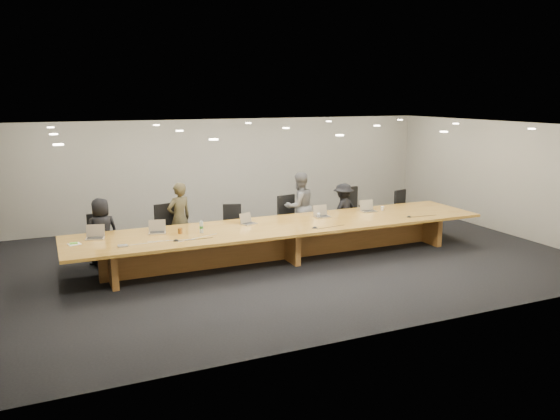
{
  "coord_description": "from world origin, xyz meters",
  "views": [
    {
      "loc": [
        -4.62,
        -10.24,
        3.43
      ],
      "look_at": [
        0.0,
        0.3,
        1.0
      ],
      "focal_mm": 35.0,
      "sensor_mm": 36.0,
      "label": 1
    }
  ],
  "objects_px": {
    "mic_left": "(176,240)",
    "mic_center": "(315,227)",
    "chair_far_right": "(406,209)",
    "person_c": "(299,206)",
    "amber_mug": "(180,231)",
    "chair_mid_left": "(232,226)",
    "person_b": "(179,219)",
    "person_d": "(343,210)",
    "laptop_b": "(157,227)",
    "laptop_c": "(249,219)",
    "chair_right": "(354,211)",
    "laptop_a": "(95,232)",
    "paper_cup_near": "(319,215)",
    "paper_cup_far": "(382,208)",
    "chair_mid_right": "(291,219)",
    "laptop_d": "(323,211)",
    "av_box": "(123,246)",
    "conference_table": "(286,235)",
    "chair_left": "(170,230)",
    "chair_far_left": "(100,238)",
    "person_a": "(102,231)",
    "mic_right": "(409,216)",
    "laptop_e": "(369,206)",
    "water_bottle": "(201,227)"
  },
  "relations": [
    {
      "from": "chair_mid_left",
      "to": "chair_mid_right",
      "type": "bearing_deg",
      "value": 16.39
    },
    {
      "from": "mic_left",
      "to": "mic_center",
      "type": "distance_m",
      "value": 2.85
    },
    {
      "from": "laptop_b",
      "to": "amber_mug",
      "type": "height_order",
      "value": "laptop_b"
    },
    {
      "from": "amber_mug",
      "to": "chair_right",
      "type": "bearing_deg",
      "value": 13.02
    },
    {
      "from": "laptop_d",
      "to": "laptop_c",
      "type": "bearing_deg",
      "value": 178.11
    },
    {
      "from": "laptop_b",
      "to": "laptop_c",
      "type": "xyz_separation_m",
      "value": [
        1.94,
        -0.01,
        -0.01
      ]
    },
    {
      "from": "chair_far_left",
      "to": "amber_mug",
      "type": "relative_size",
      "value": 9.44
    },
    {
      "from": "chair_left",
      "to": "person_c",
      "type": "xyz_separation_m",
      "value": [
        3.14,
        0.09,
        0.25
      ]
    },
    {
      "from": "person_b",
      "to": "laptop_e",
      "type": "distance_m",
      "value": 4.38
    },
    {
      "from": "chair_mid_right",
      "to": "chair_right",
      "type": "distance_m",
      "value": 1.74
    },
    {
      "from": "mic_center",
      "to": "person_c",
      "type": "bearing_deg",
      "value": 74.01
    },
    {
      "from": "chair_mid_left",
      "to": "person_b",
      "type": "distance_m",
      "value": 1.24
    },
    {
      "from": "chair_far_right",
      "to": "person_c",
      "type": "bearing_deg",
      "value": 161.93
    },
    {
      "from": "chair_right",
      "to": "laptop_a",
      "type": "xyz_separation_m",
      "value": [
        -6.24,
        -0.84,
        0.28
      ]
    },
    {
      "from": "person_a",
      "to": "amber_mug",
      "type": "relative_size",
      "value": 12.85
    },
    {
      "from": "av_box",
      "to": "laptop_d",
      "type": "bearing_deg",
      "value": 6.83
    },
    {
      "from": "laptop_c",
      "to": "amber_mug",
      "type": "relative_size",
      "value": 2.8
    },
    {
      "from": "chair_far_left",
      "to": "laptop_b",
      "type": "distance_m",
      "value": 1.47
    },
    {
      "from": "chair_far_left",
      "to": "chair_mid_left",
      "type": "distance_m",
      "value": 2.87
    },
    {
      "from": "chair_mid_left",
      "to": "av_box",
      "type": "xyz_separation_m",
      "value": [
        -2.64,
        -1.65,
        0.26
      ]
    },
    {
      "from": "paper_cup_far",
      "to": "person_c",
      "type": "bearing_deg",
      "value": 153.05
    },
    {
      "from": "laptop_d",
      "to": "paper_cup_far",
      "type": "distance_m",
      "value": 1.66
    },
    {
      "from": "laptop_a",
      "to": "av_box",
      "type": "xyz_separation_m",
      "value": [
        0.41,
        -0.76,
        -0.12
      ]
    },
    {
      "from": "conference_table",
      "to": "person_a",
      "type": "bearing_deg",
      "value": 162.31
    },
    {
      "from": "chair_mid_right",
      "to": "person_d",
      "type": "relative_size",
      "value": 0.85
    },
    {
      "from": "conference_table",
      "to": "mic_center",
      "type": "height_order",
      "value": "mic_center"
    },
    {
      "from": "mic_left",
      "to": "mic_right",
      "type": "height_order",
      "value": "mic_left"
    },
    {
      "from": "chair_mid_left",
      "to": "chair_far_right",
      "type": "distance_m",
      "value": 4.76
    },
    {
      "from": "amber_mug",
      "to": "mic_center",
      "type": "relative_size",
      "value": 0.86
    },
    {
      "from": "person_d",
      "to": "mic_center",
      "type": "relative_size",
      "value": 10.56
    },
    {
      "from": "laptop_d",
      "to": "mic_left",
      "type": "distance_m",
      "value": 3.55
    },
    {
      "from": "person_d",
      "to": "laptop_b",
      "type": "distance_m",
      "value": 4.78
    },
    {
      "from": "chair_far_left",
      "to": "person_a",
      "type": "distance_m",
      "value": 0.26
    },
    {
      "from": "mic_left",
      "to": "mic_center",
      "type": "xyz_separation_m",
      "value": [
        2.85,
        -0.15,
        0.0
      ]
    },
    {
      "from": "conference_table",
      "to": "chair_right",
      "type": "distance_m",
      "value": 2.7
    },
    {
      "from": "mic_right",
      "to": "person_b",
      "type": "bearing_deg",
      "value": 160.15
    },
    {
      "from": "paper_cup_near",
      "to": "mic_center",
      "type": "bearing_deg",
      "value": -121.89
    },
    {
      "from": "chair_far_left",
      "to": "chair_far_right",
      "type": "bearing_deg",
      "value": -6.76
    },
    {
      "from": "chair_far_right",
      "to": "av_box",
      "type": "height_order",
      "value": "chair_far_right"
    },
    {
      "from": "chair_right",
      "to": "person_c",
      "type": "distance_m",
      "value": 1.51
    },
    {
      "from": "chair_mid_left",
      "to": "av_box",
      "type": "distance_m",
      "value": 3.12
    },
    {
      "from": "paper_cup_near",
      "to": "av_box",
      "type": "relative_size",
      "value": 0.5
    },
    {
      "from": "person_d",
      "to": "mic_center",
      "type": "distance_m",
      "value": 2.36
    },
    {
      "from": "laptop_e",
      "to": "mic_center",
      "type": "xyz_separation_m",
      "value": [
        -1.9,
        -0.93,
        -0.12
      ]
    },
    {
      "from": "water_bottle",
      "to": "mic_center",
      "type": "xyz_separation_m",
      "value": [
        2.24,
        -0.55,
        -0.1
      ]
    },
    {
      "from": "chair_left",
      "to": "mic_center",
      "type": "distance_m",
      "value": 3.15
    },
    {
      "from": "paper_cup_near",
      "to": "paper_cup_far",
      "type": "relative_size",
      "value": 0.94
    },
    {
      "from": "chair_left",
      "to": "laptop_c",
      "type": "distance_m",
      "value": 1.76
    },
    {
      "from": "laptop_c",
      "to": "paper_cup_near",
      "type": "distance_m",
      "value": 1.67
    },
    {
      "from": "conference_table",
      "to": "person_d",
      "type": "bearing_deg",
      "value": 28.72
    }
  ]
}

